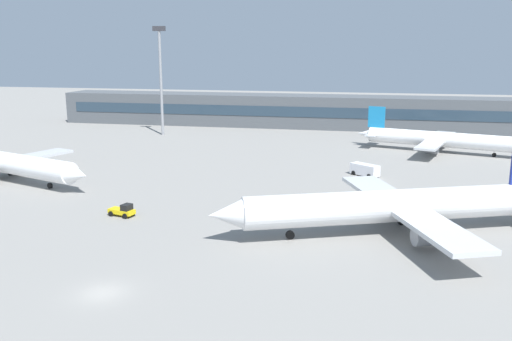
% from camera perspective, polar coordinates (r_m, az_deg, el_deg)
% --- Properties ---
extents(ground_plane, '(400.00, 400.00, 0.00)m').
position_cam_1_polar(ground_plane, '(88.19, -3.75, -1.73)').
color(ground_plane, gray).
extents(terminal_building, '(132.99, 12.13, 9.00)m').
position_cam_1_polar(terminal_building, '(156.29, 3.37, 6.29)').
color(terminal_building, '#4C5156').
rests_on(terminal_building, ground_plane).
extents(airplane_near, '(42.95, 30.84, 11.15)m').
position_cam_1_polar(airplane_near, '(67.49, 14.32, -3.65)').
color(airplane_near, white).
rests_on(airplane_near, ground_plane).
extents(airplane_mid, '(39.22, 28.02, 10.02)m').
position_cam_1_polar(airplane_mid, '(101.57, -25.03, 0.79)').
color(airplane_mid, white).
rests_on(airplane_mid, ground_plane).
extents(airplane_far, '(36.54, 25.99, 9.22)m').
position_cam_1_polar(airplane_far, '(123.28, 18.97, 3.10)').
color(airplane_far, white).
rests_on(airplane_far, ground_plane).
extents(baggage_tug_yellow, '(3.86, 2.54, 1.75)m').
position_cam_1_polar(baggage_tug_yellow, '(74.75, -13.82, -4.11)').
color(baggage_tug_yellow, yellow).
rests_on(baggage_tug_yellow, ground_plane).
extents(service_van_white, '(5.36, 4.72, 2.08)m').
position_cam_1_polar(service_van_white, '(97.30, 11.38, 0.10)').
color(service_van_white, white).
rests_on(service_van_white, ground_plane).
extents(floodlight_tower_west, '(3.20, 0.80, 27.40)m').
position_cam_1_polar(floodlight_tower_west, '(141.61, -10.01, 10.02)').
color(floodlight_tower_west, gray).
rests_on(floodlight_tower_west, ground_plane).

